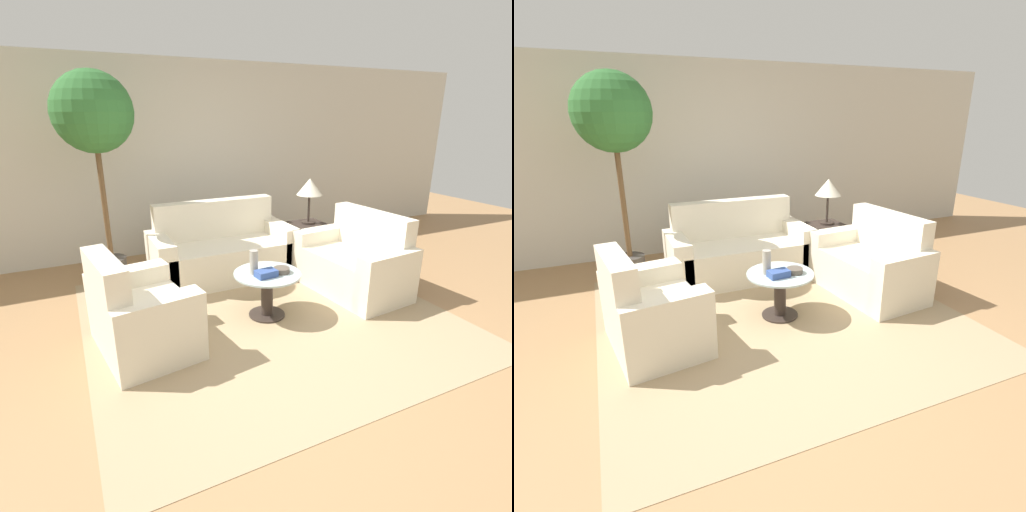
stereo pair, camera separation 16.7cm
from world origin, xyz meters
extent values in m
plane|color=#9E754C|center=(0.00, 0.00, 0.00)|extent=(14.00, 14.00, 0.00)
cube|color=beige|center=(0.00, 3.06, 1.30)|extent=(10.00, 0.06, 2.60)
cube|color=tan|center=(0.15, 0.61, 0.00)|extent=(3.39, 3.22, 0.01)
cube|color=beige|center=(0.13, 1.73, 0.22)|extent=(1.51, 0.77, 0.45)
cube|color=beige|center=(0.13, 2.02, 0.45)|extent=(1.51, 0.18, 0.91)
cube|color=beige|center=(-0.63, 1.73, 0.30)|extent=(0.20, 0.77, 0.60)
cube|color=beige|center=(0.88, 1.73, 0.30)|extent=(0.20, 0.77, 0.60)
cube|color=beige|center=(-1.05, 0.55, 0.22)|extent=(0.81, 0.84, 0.45)
cube|color=beige|center=(-1.31, 0.52, 0.44)|extent=(0.28, 0.76, 0.87)
cube|color=beige|center=(-1.00, 0.19, 0.30)|extent=(0.73, 0.30, 0.60)
cube|color=beige|center=(-1.10, 0.92, 0.30)|extent=(0.73, 0.30, 0.60)
cube|color=beige|center=(1.27, 0.76, 0.22)|extent=(0.82, 1.12, 0.45)
cube|color=beige|center=(1.55, 0.78, 0.44)|extent=(0.27, 1.07, 0.89)
cube|color=beige|center=(1.23, 1.28, 0.30)|extent=(0.75, 0.26, 0.60)
cube|color=beige|center=(1.32, 0.23, 0.30)|extent=(0.75, 0.26, 0.60)
cylinder|color=#332823|center=(0.15, 0.61, 0.01)|extent=(0.36, 0.36, 0.02)
cylinder|color=#332823|center=(0.15, 0.61, 0.22)|extent=(0.12, 0.12, 0.44)
cylinder|color=#B2C6C6|center=(0.15, 0.61, 0.45)|extent=(0.65, 0.65, 0.02)
cube|color=#332823|center=(1.29, 1.69, 0.28)|extent=(0.43, 0.43, 0.56)
cylinder|color=#332823|center=(1.29, 1.69, 0.57)|extent=(0.18, 0.18, 0.02)
cylinder|color=#332823|center=(1.29, 1.69, 0.76)|extent=(0.03, 0.03, 0.35)
cone|color=beige|center=(1.29, 1.69, 1.04)|extent=(0.33, 0.33, 0.21)
cylinder|color=#3D3833|center=(-1.12, 2.12, 0.16)|extent=(0.33, 0.33, 0.32)
cylinder|color=brown|center=(-1.12, 2.12, 1.01)|extent=(0.06, 0.06, 1.37)
sphere|color=#2D662D|center=(-1.12, 2.12, 1.92)|extent=(0.83, 0.83, 0.83)
cylinder|color=#9E998E|center=(0.02, 0.65, 0.58)|extent=(0.08, 0.08, 0.24)
cylinder|color=brown|center=(0.27, 0.56, 0.48)|extent=(0.16, 0.16, 0.05)
cube|color=#334C8C|center=(0.09, 0.54, 0.49)|extent=(0.21, 0.14, 0.06)
camera|label=1|loc=(-1.50, -2.54, 1.90)|focal=28.00mm
camera|label=2|loc=(-1.34, -2.61, 1.90)|focal=28.00mm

